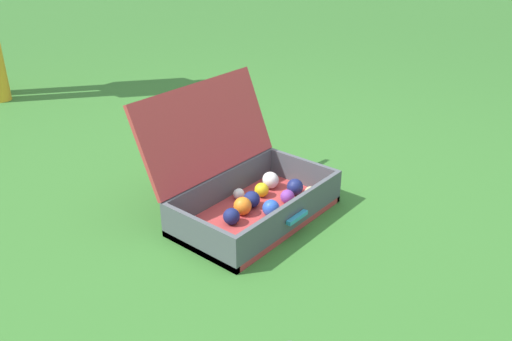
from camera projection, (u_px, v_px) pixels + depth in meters
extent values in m
plane|color=#336B28|center=(245.00, 227.00, 2.02)|extent=(16.00, 16.00, 0.00)
cube|color=#B23838|center=(256.00, 215.00, 2.08)|extent=(0.64, 0.37, 0.03)
cube|color=#4C5156|center=(198.00, 237.00, 1.84)|extent=(0.02, 0.37, 0.14)
cube|color=#4C5156|center=(303.00, 174.00, 2.27)|extent=(0.02, 0.37, 0.14)
cube|color=#4C5156|center=(292.00, 217.00, 1.95)|extent=(0.61, 0.02, 0.14)
cube|color=#4C5156|center=(223.00, 189.00, 2.15)|extent=(0.61, 0.02, 0.14)
cube|color=#B23838|center=(206.00, 129.00, 2.09)|extent=(0.64, 0.16, 0.35)
cube|color=teal|center=(297.00, 217.00, 1.94)|extent=(0.11, 0.02, 0.02)
sphere|color=#D1B784|center=(311.00, 193.00, 2.16)|extent=(0.05, 0.05, 0.05)
sphere|color=white|center=(270.00, 180.00, 2.24)|extent=(0.07, 0.07, 0.07)
sphere|color=white|center=(239.00, 194.00, 2.16)|extent=(0.05, 0.05, 0.05)
sphere|color=navy|center=(231.00, 216.00, 1.99)|extent=(0.06, 0.06, 0.06)
sphere|color=purple|center=(287.00, 197.00, 2.13)|extent=(0.06, 0.06, 0.06)
sphere|color=blue|center=(271.00, 208.00, 2.04)|extent=(0.07, 0.07, 0.07)
sphere|color=red|center=(268.00, 228.00, 1.92)|extent=(0.05, 0.05, 0.05)
sphere|color=navy|center=(295.00, 187.00, 2.19)|extent=(0.07, 0.07, 0.07)
sphere|color=#D1B784|center=(195.00, 226.00, 1.93)|extent=(0.06, 0.06, 0.06)
sphere|color=yellow|center=(262.00, 190.00, 2.18)|extent=(0.06, 0.06, 0.06)
sphere|color=navy|center=(252.00, 199.00, 2.10)|extent=(0.07, 0.07, 0.07)
sphere|color=orange|center=(243.00, 206.00, 2.05)|extent=(0.07, 0.07, 0.07)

